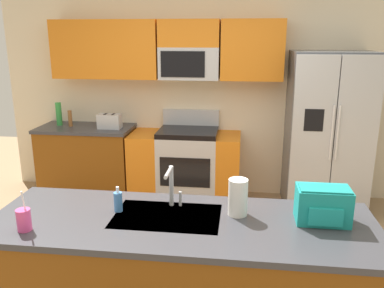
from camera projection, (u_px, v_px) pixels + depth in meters
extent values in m
plane|color=#997A56|center=(179.00, 282.00, 3.38)|extent=(9.00, 9.00, 0.00)
cube|color=beige|center=(204.00, 93.00, 5.09)|extent=(5.20, 0.10, 2.60)
cube|color=orange|center=(82.00, 49.00, 4.93)|extent=(0.70, 0.32, 0.70)
cube|color=orange|center=(134.00, 50.00, 4.85)|extent=(0.61, 0.32, 0.70)
cube|color=orange|center=(252.00, 50.00, 4.67)|extent=(0.73, 0.32, 0.70)
cube|color=#B7BABF|center=(190.00, 63.00, 4.81)|extent=(0.72, 0.32, 0.38)
cube|color=black|center=(183.00, 64.00, 4.66)|extent=(0.52, 0.01, 0.30)
cube|color=orange|center=(190.00, 33.00, 4.71)|extent=(0.72, 0.32, 0.32)
cube|color=brown|center=(88.00, 162.00, 5.16)|extent=(1.15, 0.60, 0.86)
cube|color=#38383D|center=(85.00, 128.00, 5.04)|extent=(1.18, 0.63, 0.04)
cube|color=#B7BABF|center=(188.00, 167.00, 5.01)|extent=(0.72, 0.60, 0.84)
cube|color=black|center=(185.00, 173.00, 4.71)|extent=(0.60, 0.01, 0.36)
cube|color=black|center=(188.00, 132.00, 4.89)|extent=(0.72, 0.60, 0.06)
cube|color=#B7BABF|center=(191.00, 117.00, 5.11)|extent=(0.72, 0.06, 0.20)
cube|color=orange|center=(146.00, 165.00, 5.07)|extent=(0.36, 0.60, 0.84)
cube|color=orange|center=(228.00, 168.00, 4.95)|extent=(0.28, 0.60, 0.84)
cube|color=#4C4F54|center=(327.00, 133.00, 4.63)|extent=(0.90, 0.70, 1.85)
cube|color=#B7BABF|center=(312.00, 140.00, 4.30)|extent=(0.44, 0.04, 1.81)
cube|color=#B7BABF|center=(355.00, 141.00, 4.25)|extent=(0.44, 0.04, 1.81)
cylinder|color=silver|center=(332.00, 133.00, 4.22)|extent=(0.02, 0.02, 0.60)
cylinder|color=silver|center=(338.00, 133.00, 4.22)|extent=(0.02, 0.02, 0.60)
cube|color=black|center=(314.00, 120.00, 4.22)|extent=(0.20, 0.00, 0.24)
cube|color=brown|center=(182.00, 286.00, 2.62)|extent=(2.39, 0.80, 0.86)
cube|color=#38383D|center=(181.00, 223.00, 2.50)|extent=(2.43, 0.84, 0.04)
cube|color=#B7BABF|center=(167.00, 218.00, 2.55)|extent=(0.68, 0.44, 0.03)
cube|color=#B7BABF|center=(110.00, 121.00, 4.93)|extent=(0.28, 0.16, 0.18)
cube|color=black|center=(105.00, 114.00, 4.91)|extent=(0.03, 0.11, 0.01)
cube|color=black|center=(113.00, 114.00, 4.90)|extent=(0.03, 0.11, 0.01)
cylinder|color=brown|center=(70.00, 118.00, 5.04)|extent=(0.05, 0.05, 0.20)
cylinder|color=green|center=(59.00, 114.00, 5.09)|extent=(0.07, 0.07, 0.29)
cylinder|color=#B7BABF|center=(171.00, 186.00, 2.68)|extent=(0.03, 0.03, 0.28)
cylinder|color=#B7BABF|center=(168.00, 172.00, 2.55)|extent=(0.02, 0.20, 0.02)
cylinder|color=#B7BABF|center=(180.00, 199.00, 2.69)|extent=(0.02, 0.02, 0.10)
cylinder|color=#EA4C93|center=(24.00, 220.00, 2.35)|extent=(0.08, 0.08, 0.13)
cylinder|color=white|center=(24.00, 202.00, 2.31)|extent=(0.01, 0.03, 0.14)
cylinder|color=#4C8CD8|center=(118.00, 202.00, 2.61)|extent=(0.06, 0.06, 0.13)
cylinder|color=white|center=(117.00, 190.00, 2.58)|extent=(0.02, 0.02, 0.04)
cylinder|color=white|center=(238.00, 197.00, 2.54)|extent=(0.12, 0.12, 0.24)
cube|color=teal|center=(323.00, 205.00, 2.45)|extent=(0.32, 0.20, 0.22)
cube|color=#157D79|center=(325.00, 190.00, 2.40)|extent=(0.30, 0.14, 0.03)
cube|color=teal|center=(326.00, 217.00, 2.35)|extent=(0.20, 0.03, 0.11)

